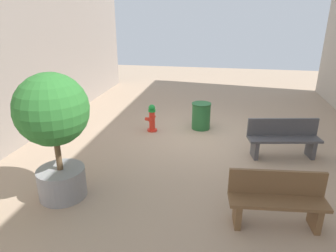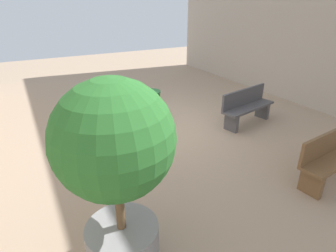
{
  "view_description": "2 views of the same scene",
  "coord_description": "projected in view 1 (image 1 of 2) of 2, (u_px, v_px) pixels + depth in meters",
  "views": [
    {
      "loc": [
        -0.52,
        8.17,
        3.39
      ],
      "look_at": [
        0.81,
        0.97,
        0.62
      ],
      "focal_mm": 32.29,
      "sensor_mm": 36.0,
      "label": 1
    },
    {
      "loc": [
        3.16,
        6.05,
        3.09
      ],
      "look_at": [
        0.75,
        1.64,
        0.81
      ],
      "focal_mm": 29.65,
      "sensor_mm": 36.0,
      "label": 2
    }
  ],
  "objects": [
    {
      "name": "ground_plane",
      "position": [
        201.0,
        136.0,
        8.8
      ],
      "size": [
        23.4,
        23.4,
        0.0
      ],
      "primitive_type": "plane",
      "color": "tan"
    },
    {
      "name": "fire_hydrant",
      "position": [
        152.0,
        118.0,
        9.06
      ],
      "size": [
        0.37,
        0.4,
        0.83
      ],
      "color": "red",
      "rests_on": "ground_plane"
    },
    {
      "name": "bench_near",
      "position": [
        283.0,
        137.0,
        7.44
      ],
      "size": [
        1.79,
        0.76,
        0.95
      ],
      "color": "#4C4C51",
      "rests_on": "ground_plane"
    },
    {
      "name": "bench_far",
      "position": [
        277.0,
        199.0,
        5.01
      ],
      "size": [
        1.62,
        0.59,
        0.95
      ],
      "color": "brown",
      "rests_on": "ground_plane"
    },
    {
      "name": "planter_tree",
      "position": [
        54.0,
        123.0,
        5.43
      ],
      "size": [
        1.32,
        1.32,
        2.44
      ],
      "color": "gray",
      "rests_on": "ground_plane"
    },
    {
      "name": "trash_bin",
      "position": [
        201.0,
        116.0,
        9.25
      ],
      "size": [
        0.59,
        0.59,
        0.81
      ],
      "color": "#266633",
      "rests_on": "ground_plane"
    }
  ]
}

